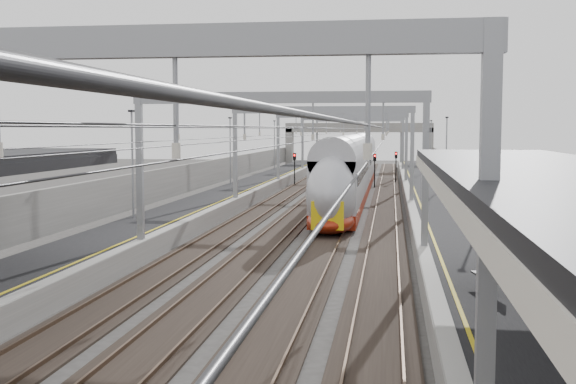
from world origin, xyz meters
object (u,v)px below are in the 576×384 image
(signal_green, at_px, (295,163))
(train, at_px, (352,173))
(bench, at_px, (492,273))
(overbridge, at_px, (359,134))

(signal_green, bearing_deg, train, -62.68)
(train, distance_m, bench, 40.19)
(train, height_order, bench, train)
(overbridge, xyz_separation_m, signal_green, (-5.20, -33.85, -2.89))
(bench, bearing_deg, signal_green, 104.03)
(train, bearing_deg, signal_green, 117.32)
(train, relative_size, bench, 27.29)
(bench, bearing_deg, overbridge, 95.26)
(bench, bearing_deg, train, 99.24)
(train, bearing_deg, overbridge, 91.84)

